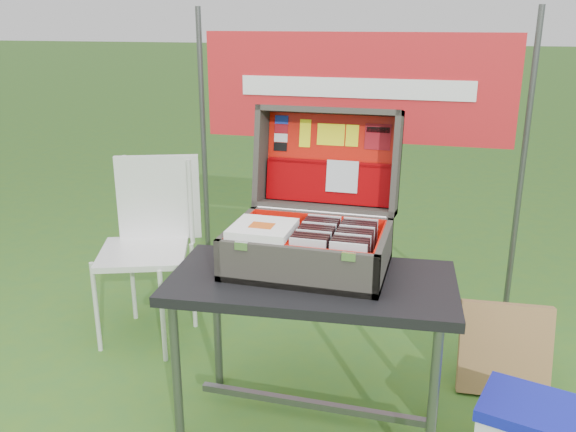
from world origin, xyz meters
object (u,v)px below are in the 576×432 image
(chair, at_px, (143,255))
(suitcase, at_px, (312,194))
(table, at_px, (311,356))
(cardboard_box, at_px, (505,350))

(chair, bearing_deg, suitcase, -41.21)
(table, xyz_separation_m, suitcase, (-0.04, 0.15, 0.64))
(suitcase, bearing_deg, chair, 159.51)
(suitcase, distance_m, chair, 1.15)
(table, relative_size, cardboard_box, 2.60)
(suitcase, bearing_deg, table, -76.01)
(suitcase, height_order, cardboard_box, suitcase)
(table, bearing_deg, suitcase, 98.93)
(cardboard_box, bearing_deg, chair, 175.67)
(table, relative_size, chair, 1.15)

